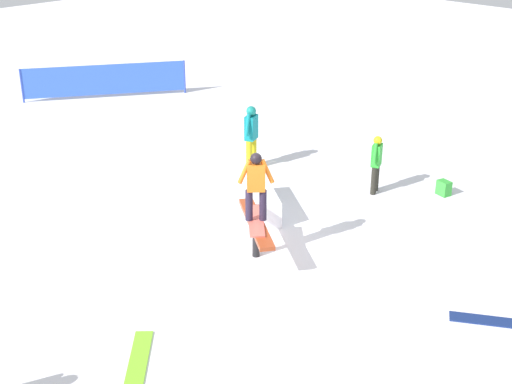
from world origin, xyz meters
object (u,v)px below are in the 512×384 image
Objects in this scene: bystander_teal at (251,134)px; backpack_on_snow at (444,188)px; main_rider_on_rail at (256,188)px; rail_feature at (256,227)px; loose_snowboard_lime at (139,360)px; loose_snowboard_navy at (495,321)px; bystander_green at (376,161)px.

backpack_on_snow is at bearing -89.82° from bystander_teal.
bystander_teal is (-3.29, 3.18, -0.53)m from main_rider_on_rail.
backpack_on_snow is at bearing 112.66° from rail_feature.
main_rider_on_rail reaches higher than loose_snowboard_lime.
main_rider_on_rail is at bearing -16.99° from loose_snowboard_navy.
loose_snowboard_navy is 4.23× the size of backpack_on_snow.
main_rider_on_rail reaches higher than rail_feature.
main_rider_on_rail reaches higher than loose_snowboard_navy.
bystander_teal is 3.24m from bystander_green.
loose_snowboard_navy is at bearing 49.13° from rail_feature.
rail_feature reaches higher than backpack_on_snow.
loose_snowboard_navy is (7.63, -2.02, -0.88)m from bystander_teal.
loose_snowboard_navy is at bearing 58.09° from main_rider_on_rail.
bystander_teal is at bearing -96.36° from bystander_green.
bystander_teal is at bearing 179.19° from main_rider_on_rail.
bystander_green is (-0.18, 4.07, -0.65)m from main_rider_on_rail.
loose_snowboard_navy is at bearing -128.16° from bystander_teal.
main_rider_on_rail is 0.86× the size of bystander_teal.
loose_snowboard_navy is (4.34, 1.16, -1.41)m from main_rider_on_rail.
bystander_teal is 4.67× the size of backpack_on_snow.
bystander_teal is at bearing -13.18° from loose_snowboard_lime.
loose_snowboard_navy is 0.98× the size of loose_snowboard_lime.
main_rider_on_rail is at bearing -19.85° from bystander_green.
bystander_green is (-0.18, 4.07, 0.14)m from rail_feature.
loose_snowboard_navy is (4.52, -2.92, -0.75)m from bystander_green.
bystander_green is at bearing 126.77° from rail_feature.
rail_feature is at bearing 0.00° from main_rider_on_rail.
main_rider_on_rail is at bearing 93.10° from backpack_on_snow.
bystander_green is 4.01× the size of backpack_on_snow.
bystander_green is 0.95× the size of loose_snowboard_navy.
backpack_on_snow is (0.02, 8.61, 0.16)m from loose_snowboard_lime.
loose_snowboard_lime is at bearing -13.46° from bystander_green.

